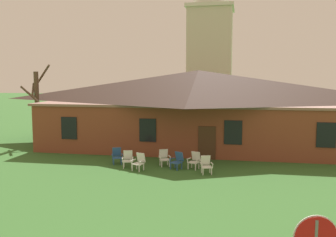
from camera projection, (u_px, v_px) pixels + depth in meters
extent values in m
cube|color=brown|center=(198.00, 124.00, 28.53)|extent=(21.69, 10.00, 3.20)
cube|color=#8C6458|center=(198.00, 102.00, 28.34)|extent=(22.12, 10.20, 0.16)
pyramid|color=black|center=(198.00, 86.00, 28.20)|extent=(22.55, 10.40, 2.30)
cube|color=black|center=(69.00, 128.00, 25.10)|extent=(1.10, 0.06, 1.50)
cube|color=black|center=(148.00, 130.00, 24.10)|extent=(1.10, 0.06, 1.50)
cube|color=black|center=(233.00, 132.00, 23.10)|extent=(1.10, 0.06, 1.50)
cube|color=black|center=(326.00, 135.00, 22.10)|extent=(1.10, 0.06, 1.50)
cube|color=#422819|center=(207.00, 143.00, 23.48)|extent=(1.10, 0.06, 2.10)
cube|color=beige|center=(210.00, 67.00, 42.38)|extent=(4.80, 4.80, 12.59)
cube|color=silver|center=(211.00, 8.00, 41.66)|extent=(5.18, 5.18, 0.36)
cylinder|color=white|center=(315.00, 237.00, 6.55)|extent=(0.79, 0.19, 0.81)
cube|color=#2D5693|center=(121.00, 162.00, 22.16)|extent=(0.07, 0.07, 0.36)
cube|color=#2D5693|center=(114.00, 162.00, 22.06)|extent=(0.07, 0.07, 0.36)
cube|color=#2D5693|center=(121.00, 160.00, 22.59)|extent=(0.07, 0.07, 0.36)
cube|color=#2D5693|center=(113.00, 160.00, 22.49)|extent=(0.07, 0.07, 0.36)
cube|color=#2D5693|center=(117.00, 158.00, 22.30)|extent=(0.70, 0.69, 0.05)
cube|color=#2D5693|center=(117.00, 152.00, 22.57)|extent=(0.55, 0.38, 0.54)
cube|color=#2D5693|center=(122.00, 154.00, 22.33)|extent=(0.24, 0.45, 0.03)
cube|color=#2D5693|center=(122.00, 157.00, 22.18)|extent=(0.05, 0.05, 0.22)
cube|color=#2D5693|center=(112.00, 155.00, 22.20)|extent=(0.24, 0.45, 0.03)
cube|color=#2D5693|center=(113.00, 157.00, 22.05)|extent=(0.05, 0.05, 0.22)
cube|color=white|center=(132.00, 165.00, 21.22)|extent=(0.06, 0.06, 0.36)
cube|color=white|center=(124.00, 166.00, 21.20)|extent=(0.06, 0.06, 0.36)
cube|color=white|center=(132.00, 164.00, 21.66)|extent=(0.06, 0.06, 0.36)
cube|color=white|center=(124.00, 164.00, 21.64)|extent=(0.06, 0.06, 0.36)
cube|color=white|center=(128.00, 161.00, 21.41)|extent=(0.65, 0.63, 0.05)
cube|color=white|center=(128.00, 155.00, 21.69)|extent=(0.54, 0.31, 0.54)
cube|color=white|center=(133.00, 158.00, 21.38)|extent=(0.17, 0.47, 0.03)
cube|color=white|center=(133.00, 160.00, 21.23)|extent=(0.05, 0.05, 0.22)
cube|color=white|center=(123.00, 158.00, 21.35)|extent=(0.17, 0.47, 0.03)
cube|color=white|center=(122.00, 160.00, 21.20)|extent=(0.05, 0.05, 0.22)
cube|color=white|center=(139.00, 169.00, 20.46)|extent=(0.06, 0.06, 0.36)
cube|color=white|center=(132.00, 168.00, 20.69)|extent=(0.06, 0.06, 0.36)
cube|color=white|center=(144.00, 167.00, 20.84)|extent=(0.06, 0.06, 0.36)
cube|color=white|center=(137.00, 166.00, 21.07)|extent=(0.06, 0.06, 0.36)
cube|color=white|center=(138.00, 164.00, 20.74)|extent=(0.68, 0.67, 0.05)
cube|color=white|center=(141.00, 157.00, 20.98)|extent=(0.55, 0.35, 0.54)
cube|color=white|center=(142.00, 161.00, 20.56)|extent=(0.21, 0.46, 0.03)
cube|color=white|center=(140.00, 164.00, 20.43)|extent=(0.05, 0.05, 0.22)
cube|color=white|center=(133.00, 160.00, 20.84)|extent=(0.21, 0.46, 0.03)
cube|color=white|center=(132.00, 162.00, 20.72)|extent=(0.05, 0.05, 0.22)
cube|color=white|center=(169.00, 164.00, 21.63)|extent=(0.07, 0.07, 0.36)
cube|color=white|center=(162.00, 164.00, 21.52)|extent=(0.07, 0.07, 0.36)
cube|color=white|center=(168.00, 162.00, 22.06)|extent=(0.07, 0.07, 0.36)
cube|color=white|center=(160.00, 163.00, 21.94)|extent=(0.07, 0.07, 0.36)
cube|color=white|center=(165.00, 160.00, 21.77)|extent=(0.71, 0.70, 0.05)
cube|color=white|center=(163.00, 154.00, 22.03)|extent=(0.55, 0.39, 0.54)
cube|color=white|center=(170.00, 156.00, 21.80)|extent=(0.25, 0.45, 0.03)
cube|color=white|center=(170.00, 159.00, 21.65)|extent=(0.05, 0.05, 0.22)
cube|color=white|center=(160.00, 157.00, 21.65)|extent=(0.25, 0.45, 0.03)
cube|color=white|center=(160.00, 159.00, 21.51)|extent=(0.05, 0.05, 0.22)
cube|color=#2D5693|center=(177.00, 167.00, 20.76)|extent=(0.07, 0.07, 0.36)
cube|color=#2D5693|center=(170.00, 166.00, 21.04)|extent=(0.07, 0.07, 0.36)
cube|color=#2D5693|center=(182.00, 166.00, 21.11)|extent=(0.07, 0.07, 0.36)
cube|color=#2D5693|center=(175.00, 165.00, 21.39)|extent=(0.07, 0.07, 0.36)
cube|color=#2D5693|center=(176.00, 162.00, 21.05)|extent=(0.72, 0.71, 0.05)
cube|color=#2D5693|center=(179.00, 156.00, 21.27)|extent=(0.54, 0.40, 0.54)
cube|color=#2D5693|center=(180.00, 160.00, 20.84)|extent=(0.26, 0.44, 0.03)
cube|color=#2D5693|center=(178.00, 162.00, 20.73)|extent=(0.05, 0.05, 0.22)
cube|color=#2D5693|center=(172.00, 158.00, 21.19)|extent=(0.26, 0.44, 0.03)
cube|color=#2D5693|center=(170.00, 161.00, 21.08)|extent=(0.05, 0.05, 0.22)
cube|color=silver|center=(196.00, 167.00, 20.81)|extent=(0.06, 0.06, 0.36)
cube|color=silver|center=(188.00, 166.00, 21.04)|extent=(0.06, 0.06, 0.36)
cube|color=silver|center=(199.00, 166.00, 21.19)|extent=(0.06, 0.06, 0.36)
cube|color=silver|center=(192.00, 165.00, 21.42)|extent=(0.06, 0.06, 0.36)
cube|color=silver|center=(194.00, 162.00, 21.09)|extent=(0.68, 0.67, 0.05)
cube|color=silver|center=(196.00, 156.00, 21.33)|extent=(0.55, 0.35, 0.54)
cube|color=silver|center=(198.00, 160.00, 20.91)|extent=(0.21, 0.46, 0.03)
cube|color=silver|center=(197.00, 162.00, 20.78)|extent=(0.05, 0.05, 0.22)
cube|color=silver|center=(189.00, 158.00, 21.20)|extent=(0.21, 0.46, 0.03)
cube|color=silver|center=(188.00, 161.00, 21.07)|extent=(0.05, 0.05, 0.22)
cube|color=silver|center=(212.00, 172.00, 19.84)|extent=(0.06, 0.06, 0.36)
cube|color=silver|center=(203.00, 172.00, 19.80)|extent=(0.06, 0.06, 0.36)
cube|color=silver|center=(210.00, 170.00, 20.28)|extent=(0.06, 0.06, 0.36)
cube|color=silver|center=(201.00, 170.00, 20.24)|extent=(0.06, 0.06, 0.36)
cube|color=silver|center=(206.00, 167.00, 20.02)|extent=(0.66, 0.65, 0.05)
cube|color=silver|center=(205.00, 160.00, 20.29)|extent=(0.55, 0.32, 0.54)
cube|color=silver|center=(212.00, 163.00, 20.00)|extent=(0.19, 0.47, 0.03)
cube|color=silver|center=(213.00, 166.00, 19.85)|extent=(0.05, 0.05, 0.22)
cube|color=silver|center=(201.00, 164.00, 19.95)|extent=(0.19, 0.47, 0.03)
cube|color=silver|center=(202.00, 166.00, 19.80)|extent=(0.05, 0.05, 0.22)
cylinder|color=brown|center=(37.00, 108.00, 29.19)|extent=(0.36, 0.36, 5.57)
cylinder|color=brown|center=(43.00, 74.00, 29.50)|extent=(1.50, 0.69, 1.53)
cylinder|color=brown|center=(32.00, 96.00, 28.27)|extent=(1.76, 0.27, 1.54)
cylinder|color=brown|center=(33.00, 90.00, 29.01)|extent=(0.34, 0.68, 1.02)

